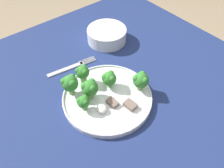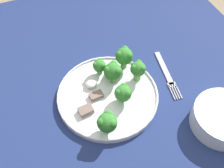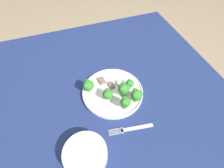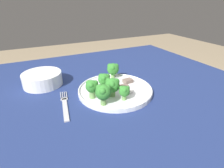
{
  "view_description": "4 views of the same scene",
  "coord_description": "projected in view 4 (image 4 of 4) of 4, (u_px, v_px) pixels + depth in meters",
  "views": [
    {
      "loc": [
        0.3,
        -0.25,
        1.27
      ],
      "look_at": [
        -0.03,
        0.02,
        0.79
      ],
      "focal_mm": 35.0,
      "sensor_mm": 36.0,
      "label": 1
    },
    {
      "loc": [
        0.11,
        0.38,
        1.33
      ],
      "look_at": [
        -0.05,
        -0.0,
        0.78
      ],
      "focal_mm": 42.0,
      "sensor_mm": 36.0,
      "label": 2
    },
    {
      "loc": [
        -0.47,
        0.16,
        1.38
      ],
      "look_at": [
        -0.01,
        -0.0,
        0.77
      ],
      "focal_mm": 28.0,
      "sensor_mm": 36.0,
      "label": 3
    },
    {
      "loc": [
        -0.29,
        -0.51,
        1.05
      ],
      "look_at": [
        -0.06,
        -0.03,
        0.79
      ],
      "focal_mm": 28.0,
      "sensor_mm": 36.0,
      "label": 4
    }
  ],
  "objects": [
    {
      "name": "table",
      "position": [
        122.0,
        111.0,
        0.71
      ],
      "size": [
        1.09,
        1.09,
        0.74
      ],
      "color": "navy",
      "rests_on": "ground_plane"
    },
    {
      "name": "dinner_plate",
      "position": [
        115.0,
        90.0,
        0.65
      ],
      "size": [
        0.27,
        0.27,
        0.02
      ],
      "color": "white",
      "rests_on": "table"
    },
    {
      "name": "fork",
      "position": [
        65.0,
        105.0,
        0.57
      ],
      "size": [
        0.05,
        0.18,
        0.0
      ],
      "color": "#B2B2B7",
      "rests_on": "table"
    },
    {
      "name": "cream_bowl",
      "position": [
        43.0,
        79.0,
        0.7
      ],
      "size": [
        0.15,
        0.15,
        0.05
      ],
      "color": "white",
      "rests_on": "table"
    },
    {
      "name": "broccoli_floret_near_rim_left",
      "position": [
        104.0,
        79.0,
        0.65
      ],
      "size": [
        0.05,
        0.05,
        0.06
      ],
      "color": "#709E56",
      "rests_on": "dinner_plate"
    },
    {
      "name": "broccoli_floret_center_left",
      "position": [
        112.0,
        85.0,
        0.59
      ],
      "size": [
        0.05,
        0.05,
        0.07
      ],
      "color": "#709E56",
      "rests_on": "dinner_plate"
    },
    {
      "name": "broccoli_floret_back_left",
      "position": [
        124.0,
        91.0,
        0.57
      ],
      "size": [
        0.04,
        0.04,
        0.05
      ],
      "color": "#709E56",
      "rests_on": "dinner_plate"
    },
    {
      "name": "broccoli_floret_front_left",
      "position": [
        92.0,
        87.0,
        0.58
      ],
      "size": [
        0.04,
        0.04,
        0.06
      ],
      "color": "#709E56",
      "rests_on": "dinner_plate"
    },
    {
      "name": "broccoli_floret_center_back",
      "position": [
        103.0,
        92.0,
        0.54
      ],
      "size": [
        0.05,
        0.05,
        0.07
      ],
      "color": "#709E56",
      "rests_on": "dinner_plate"
    },
    {
      "name": "broccoli_floret_mid_cluster",
      "position": [
        113.0,
        69.0,
        0.73
      ],
      "size": [
        0.05,
        0.05,
        0.06
      ],
      "color": "#709E56",
      "rests_on": "dinner_plate"
    },
    {
      "name": "meat_slice_front_slice",
      "position": [
        123.0,
        87.0,
        0.66
      ],
      "size": [
        0.04,
        0.03,
        0.01
      ],
      "color": "#756056",
      "rests_on": "dinner_plate"
    },
    {
      "name": "meat_slice_middle_slice",
      "position": [
        128.0,
        81.0,
        0.7
      ],
      "size": [
        0.04,
        0.03,
        0.01
      ],
      "color": "#756056",
      "rests_on": "dinner_plate"
    },
    {
      "name": "sauce_dollop",
      "position": [
        128.0,
        91.0,
        0.62
      ],
      "size": [
        0.03,
        0.03,
        0.02
      ],
      "color": "white",
      "rests_on": "dinner_plate"
    }
  ]
}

